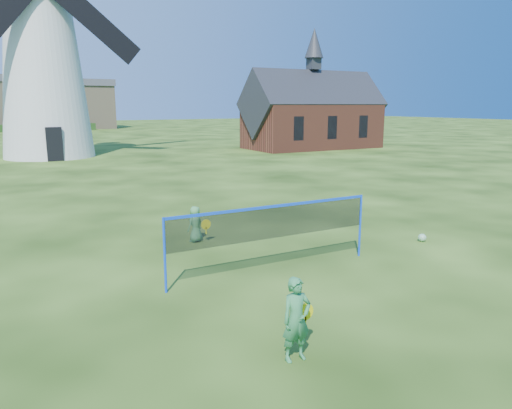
{
  "coord_description": "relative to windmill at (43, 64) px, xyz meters",
  "views": [
    {
      "loc": [
        -4.93,
        -8.83,
        3.71
      ],
      "look_at": [
        0.2,
        0.5,
        1.5
      ],
      "focal_mm": 33.89,
      "sensor_mm": 36.0,
      "label": 1
    }
  ],
  "objects": [
    {
      "name": "ground",
      "position": [
        1.18,
        -28.7,
        -6.47
      ],
      "size": [
        220.0,
        220.0,
        0.0
      ],
      "primitive_type": "plane",
      "color": "black",
      "rests_on": "ground"
    },
    {
      "name": "windmill",
      "position": [
        0.0,
        0.0,
        0.0
      ],
      "size": [
        12.5,
        6.15,
        18.13
      ],
      "color": "white",
      "rests_on": "ground"
    },
    {
      "name": "chapel",
      "position": [
        20.76,
        -3.01,
        -3.68
      ],
      "size": [
        11.76,
        5.7,
        9.94
      ],
      "color": "brown",
      "rests_on": "ground"
    },
    {
      "name": "badminton_net",
      "position": [
        1.57,
        -28.65,
        -5.33
      ],
      "size": [
        5.05,
        0.05,
        1.55
      ],
      "color": "blue",
      "rests_on": "ground"
    },
    {
      "name": "player_girl",
      "position": [
        -0.07,
        -32.08,
        -5.84
      ],
      "size": [
        0.66,
        0.35,
        1.28
      ],
      "rotation": [
        0.0,
        0.0,
        -0.04
      ],
      "color": "#34824B",
      "rests_on": "ground"
    },
    {
      "name": "player_boy",
      "position": [
        0.98,
        -25.49,
        -5.98
      ],
      "size": [
        0.64,
        0.48,
        0.99
      ],
      "rotation": [
        0.0,
        0.0,
        3.54
      ],
      "color": "#479351",
      "rests_on": "ground"
    },
    {
      "name": "play_ball",
      "position": [
        6.46,
        -28.49,
        -6.36
      ],
      "size": [
        0.22,
        0.22,
        0.22
      ],
      "primitive_type": "sphere",
      "color": "green",
      "rests_on": "ground"
    }
  ]
}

